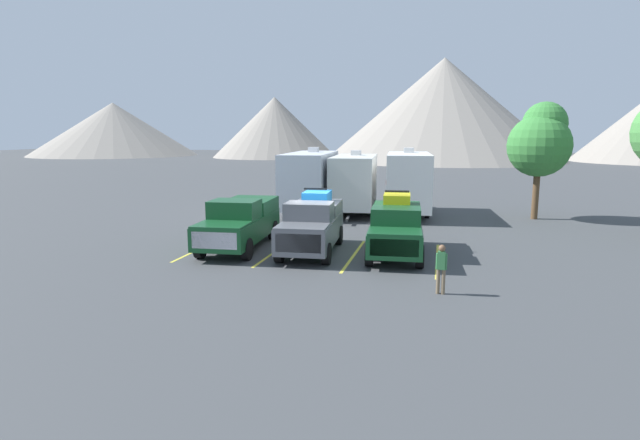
{
  "coord_description": "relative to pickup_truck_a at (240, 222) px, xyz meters",
  "views": [
    {
      "loc": [
        4.89,
        -20.17,
        4.8
      ],
      "look_at": [
        0.0,
        0.35,
        1.2
      ],
      "focal_mm": 28.54,
      "sensor_mm": 36.0,
      "label": 1
    }
  ],
  "objects": [
    {
      "name": "pickup_truck_a",
      "position": [
        0.0,
        0.0,
        0.0
      ],
      "size": [
        2.49,
        5.95,
        2.11
      ],
      "color": "#144723",
      "rests_on": "ground"
    },
    {
      "name": "ground_plane",
      "position": [
        3.32,
        0.3,
        -1.11
      ],
      "size": [
        240.0,
        240.0,
        0.0
      ],
      "primitive_type": "plane",
      "color": "#3F4244"
    },
    {
      "name": "lot_stripe_d",
      "position": [
        8.2,
        -0.35,
        -1.11
      ],
      "size": [
        0.12,
        5.5,
        0.01
      ],
      "primitive_type": "cube",
      "color": "gold",
      "rests_on": "ground"
    },
    {
      "name": "lot_stripe_a",
      "position": [
        -1.56,
        -0.35,
        -1.11
      ],
      "size": [
        0.12,
        5.5,
        0.01
      ],
      "primitive_type": "cube",
      "color": "gold",
      "rests_on": "ground"
    },
    {
      "name": "camper_trailer_c",
      "position": [
        6.35,
        10.33,
        0.97
      ],
      "size": [
        2.98,
        8.03,
        3.95
      ],
      "color": "white",
      "rests_on": "ground"
    },
    {
      "name": "lot_stripe_c",
      "position": [
        4.95,
        -0.35,
        -1.11
      ],
      "size": [
        0.12,
        5.5,
        0.01
      ],
      "primitive_type": "cube",
      "color": "gold",
      "rests_on": "ground"
    },
    {
      "name": "tree_a",
      "position": [
        13.52,
        10.77,
        3.31
      ],
      "size": [
        3.45,
        3.45,
        6.55
      ],
      "color": "brown",
      "rests_on": "ground"
    },
    {
      "name": "mountain_ridge",
      "position": [
        -4.01,
        77.66,
        6.45
      ],
      "size": [
        140.98,
        44.24,
        17.97
      ],
      "color": "gray",
      "rests_on": "ground"
    },
    {
      "name": "pickup_truck_b",
      "position": [
        3.17,
        -0.1,
        0.05
      ],
      "size": [
        2.37,
        5.34,
        2.54
      ],
      "color": "#595B60",
      "rests_on": "ground"
    },
    {
      "name": "pickup_truck_c",
      "position": [
        6.53,
        0.26,
        0.02
      ],
      "size": [
        2.4,
        5.44,
        2.49
      ],
      "color": "#144723",
      "rests_on": "ground"
    },
    {
      "name": "camper_trailer_b",
      "position": [
        3.13,
        10.41,
        0.88
      ],
      "size": [
        2.97,
        7.9,
        3.77
      ],
      "color": "silver",
      "rests_on": "ground"
    },
    {
      "name": "camper_trailer_a",
      "position": [
        0.44,
        10.19,
        0.97
      ],
      "size": [
        3.13,
        9.1,
        3.95
      ],
      "color": "silver",
      "rests_on": "ground"
    },
    {
      "name": "lot_stripe_b",
      "position": [
        1.69,
        -0.35,
        -1.11
      ],
      "size": [
        0.12,
        5.5,
        0.01
      ],
      "primitive_type": "cube",
      "color": "gold",
      "rests_on": "ground"
    },
    {
      "name": "person_a",
      "position": [
        8.32,
        -4.63,
        -0.23
      ],
      "size": [
        0.34,
        0.21,
        1.52
      ],
      "color": "#726047",
      "rests_on": "ground"
    }
  ]
}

